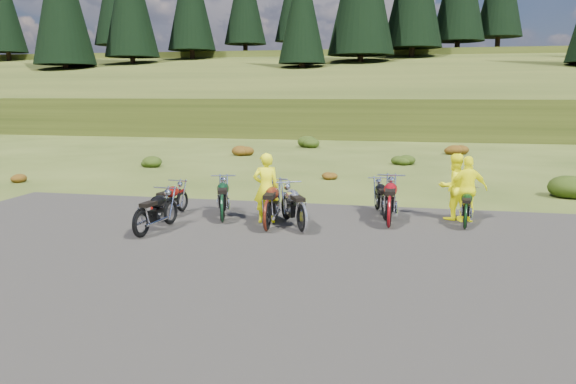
% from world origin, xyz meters
% --- Properties ---
extents(ground, '(300.00, 300.00, 0.00)m').
position_xyz_m(ground, '(0.00, 0.00, 0.00)').
color(ground, '#344216').
rests_on(ground, ground).
extents(gravel_pad, '(20.00, 12.00, 0.04)m').
position_xyz_m(gravel_pad, '(0.00, -2.00, 0.00)').
color(gravel_pad, black).
rests_on(gravel_pad, ground).
extents(hill_slope, '(300.00, 45.97, 9.37)m').
position_xyz_m(hill_slope, '(0.00, 50.00, 0.00)').
color(hill_slope, '#2F3B13').
rests_on(hill_slope, ground).
extents(hill_plateau, '(300.00, 90.00, 9.17)m').
position_xyz_m(hill_plateau, '(0.00, 110.00, 0.00)').
color(hill_plateau, '#2F3B13').
rests_on(hill_plateau, ground).
extents(conifer_13, '(5.72, 5.72, 15.00)m').
position_xyz_m(conifer_13, '(-57.00, 64.00, 15.86)').
color(conifer_13, black).
rests_on(conifer_13, ground).
extents(conifer_14, '(5.28, 5.28, 14.00)m').
position_xyz_m(conifer_14, '(-51.00, 70.00, 16.55)').
color(conifer_14, black).
rests_on(conifer_14, ground).
extents(conifer_21, '(5.28, 5.28, 14.00)m').
position_xyz_m(conifer_21, '(-9.00, 50.00, 12.56)').
color(conifer_21, black).
rests_on(conifer_21, ground).
extents(shrub_0, '(0.77, 0.77, 0.45)m').
position_xyz_m(shrub_0, '(-12.00, 6.00, 0.23)').
color(shrub_0, '#6E2E0D').
rests_on(shrub_0, ground).
extents(shrub_1, '(1.03, 1.03, 0.61)m').
position_xyz_m(shrub_1, '(-9.10, 11.30, 0.31)').
color(shrub_1, '#1E370D').
rests_on(shrub_1, ground).
extents(shrub_2, '(1.30, 1.30, 0.77)m').
position_xyz_m(shrub_2, '(-6.20, 16.60, 0.38)').
color(shrub_2, '#6E2E0D').
rests_on(shrub_2, ground).
extents(shrub_3, '(1.56, 1.56, 0.92)m').
position_xyz_m(shrub_3, '(-3.30, 21.90, 0.46)').
color(shrub_3, '#1E370D').
rests_on(shrub_3, ground).
extents(shrub_4, '(0.77, 0.77, 0.45)m').
position_xyz_m(shrub_4, '(-0.40, 9.20, 0.23)').
color(shrub_4, '#6E2E0D').
rests_on(shrub_4, ground).
extents(shrub_5, '(1.03, 1.03, 0.61)m').
position_xyz_m(shrub_5, '(2.50, 14.50, 0.31)').
color(shrub_5, '#1E370D').
rests_on(shrub_5, ground).
extents(shrub_6, '(1.30, 1.30, 0.77)m').
position_xyz_m(shrub_6, '(5.40, 19.80, 0.38)').
color(shrub_6, '#6E2E0D').
rests_on(shrub_6, ground).
extents(motorcycle_0, '(0.91, 2.10, 1.07)m').
position_xyz_m(motorcycle_0, '(-3.49, -0.97, 0.00)').
color(motorcycle_0, black).
rests_on(motorcycle_0, ground).
extents(motorcycle_1, '(0.89, 1.96, 0.99)m').
position_xyz_m(motorcycle_1, '(-3.84, 0.73, 0.00)').
color(motorcycle_1, maroon).
rests_on(motorcycle_1, ground).
extents(motorcycle_2, '(1.31, 2.28, 1.13)m').
position_xyz_m(motorcycle_2, '(-2.09, 0.95, 0.00)').
color(motorcycle_2, black).
rests_on(motorcycle_2, ground).
extents(motorcycle_3, '(1.65, 2.25, 1.14)m').
position_xyz_m(motorcycle_3, '(0.20, 0.26, 0.00)').
color(motorcycle_3, '#B3B2B7').
rests_on(motorcycle_3, ground).
extents(motorcycle_4, '(0.93, 2.30, 1.18)m').
position_xyz_m(motorcycle_4, '(-0.69, 0.24, 0.00)').
color(motorcycle_4, '#511A0D').
rests_on(motorcycle_4, ground).
extents(motorcycle_5, '(1.07, 2.09, 1.05)m').
position_xyz_m(motorcycle_5, '(2.16, 2.09, 0.00)').
color(motorcycle_5, black).
rests_on(motorcycle_5, ground).
extents(motorcycle_6, '(0.79, 2.34, 1.23)m').
position_xyz_m(motorcycle_6, '(2.29, 1.26, 0.00)').
color(motorcycle_6, maroon).
rests_on(motorcycle_6, ground).
extents(motorcycle_7, '(0.82, 1.91, 0.97)m').
position_xyz_m(motorcycle_7, '(4.20, 1.50, 0.00)').
color(motorcycle_7, black).
rests_on(motorcycle_7, ground).
extents(person_middle, '(0.78, 0.63, 1.87)m').
position_xyz_m(person_middle, '(-0.95, 1.21, 0.93)').
color(person_middle, '#FAFA0D').
rests_on(person_middle, ground).
extents(person_right_a, '(1.09, 1.01, 1.81)m').
position_xyz_m(person_right_a, '(3.96, 2.62, 0.91)').
color(person_right_a, '#FAFA0D').
rests_on(person_right_a, ground).
extents(person_right_b, '(1.11, 0.64, 1.77)m').
position_xyz_m(person_right_b, '(4.31, 2.41, 0.89)').
color(person_right_b, '#FAFA0D').
rests_on(person_right_b, ground).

